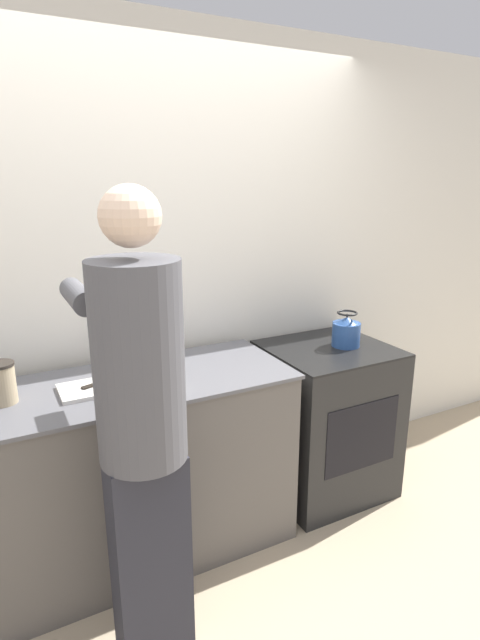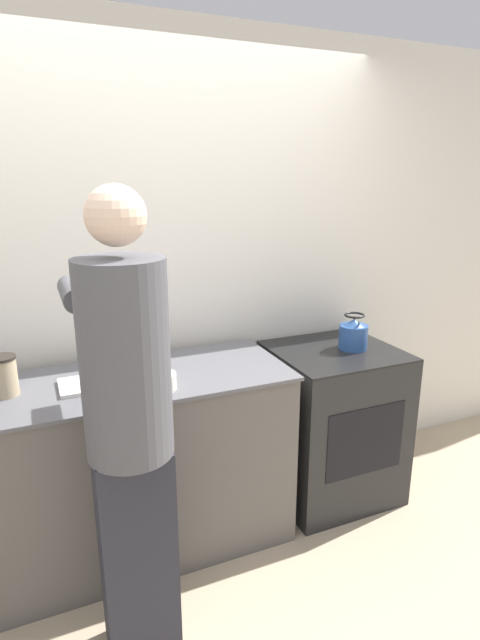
% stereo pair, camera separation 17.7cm
% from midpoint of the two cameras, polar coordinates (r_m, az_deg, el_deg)
% --- Properties ---
extents(ground_plane, '(12.00, 12.00, 0.00)m').
position_cam_midpoint_polar(ground_plane, '(2.71, -5.52, -26.63)').
color(ground_plane, tan).
extents(wall_back, '(8.00, 0.05, 2.60)m').
position_cam_midpoint_polar(wall_back, '(2.72, -11.90, 4.34)').
color(wall_back, silver).
rests_on(wall_back, ground_plane).
extents(counter, '(1.77, 0.63, 0.92)m').
position_cam_midpoint_polar(counter, '(2.59, -16.57, -16.74)').
color(counter, '#5B5651').
rests_on(counter, ground_plane).
extents(oven, '(0.69, 0.64, 0.90)m').
position_cam_midpoint_polar(oven, '(3.05, 8.13, -11.14)').
color(oven, black).
rests_on(oven, ground_plane).
extents(person, '(0.36, 0.59, 1.82)m').
position_cam_midpoint_polar(person, '(1.86, -13.92, -11.25)').
color(person, '#272831').
rests_on(person, ground_plane).
extents(cutting_board, '(0.30, 0.21, 0.02)m').
position_cam_midpoint_polar(cutting_board, '(2.35, -18.35, -7.42)').
color(cutting_board, silver).
rests_on(cutting_board, counter).
extents(knife, '(0.20, 0.09, 0.01)m').
position_cam_midpoint_polar(knife, '(2.37, -17.60, -6.86)').
color(knife, silver).
rests_on(knife, cutting_board).
extents(kettle, '(0.16, 0.16, 0.20)m').
position_cam_midpoint_polar(kettle, '(2.89, 10.35, -1.34)').
color(kettle, '#284C8C').
rests_on(kettle, oven).
extents(bowl_prep, '(0.13, 0.13, 0.05)m').
position_cam_midpoint_polar(bowl_prep, '(2.55, -13.46, -4.72)').
color(bowl_prep, '#9E4738').
rests_on(bowl_prep, counter).
extents(bowl_mixing, '(0.14, 0.14, 0.07)m').
position_cam_midpoint_polar(bowl_mixing, '(2.24, -10.84, -7.22)').
color(bowl_mixing, silver).
rests_on(bowl_mixing, counter).
extents(canister_jar, '(0.12, 0.12, 0.18)m').
position_cam_midpoint_polar(canister_jar, '(2.34, -27.59, -6.44)').
color(canister_jar, tan).
rests_on(canister_jar, counter).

